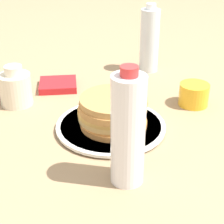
{
  "coord_description": "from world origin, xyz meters",
  "views": [
    {
      "loc": [
        -0.19,
        0.76,
        0.48
      ],
      "look_at": [
        -0.0,
        -0.01,
        0.05
      ],
      "focal_mm": 60.0,
      "sensor_mm": 36.0,
      "label": 1
    }
  ],
  "objects_px": {
    "plate": "(112,126)",
    "pancake_stack": "(112,111)",
    "juice_glass": "(194,94)",
    "water_bottle_mid": "(128,131)",
    "cream_jug": "(16,88)",
    "water_bottle_near": "(149,40)"
  },
  "relations": [
    {
      "from": "juice_glass",
      "to": "pancake_stack",
      "type": "bearing_deg",
      "value": 44.03
    },
    {
      "from": "juice_glass",
      "to": "water_bottle_mid",
      "type": "distance_m",
      "value": 0.39
    },
    {
      "from": "plate",
      "to": "water_bottle_near",
      "type": "xyz_separation_m",
      "value": [
        -0.03,
        -0.4,
        0.1
      ]
    },
    {
      "from": "pancake_stack",
      "to": "cream_jug",
      "type": "height_order",
      "value": "cream_jug"
    },
    {
      "from": "plate",
      "to": "pancake_stack",
      "type": "bearing_deg",
      "value": -110.69
    },
    {
      "from": "water_bottle_near",
      "to": "cream_jug",
      "type": "bearing_deg",
      "value": 46.68
    },
    {
      "from": "cream_jug",
      "to": "water_bottle_mid",
      "type": "bearing_deg",
      "value": 145.12
    },
    {
      "from": "plate",
      "to": "pancake_stack",
      "type": "relative_size",
      "value": 1.55
    },
    {
      "from": "juice_glass",
      "to": "water_bottle_mid",
      "type": "height_order",
      "value": "water_bottle_mid"
    },
    {
      "from": "plate",
      "to": "cream_jug",
      "type": "xyz_separation_m",
      "value": [
        0.29,
        -0.07,
        0.04
      ]
    },
    {
      "from": "water_bottle_near",
      "to": "water_bottle_mid",
      "type": "height_order",
      "value": "water_bottle_mid"
    },
    {
      "from": "pancake_stack",
      "to": "water_bottle_near",
      "type": "relative_size",
      "value": 0.79
    },
    {
      "from": "plate",
      "to": "cream_jug",
      "type": "distance_m",
      "value": 0.3
    },
    {
      "from": "pancake_stack",
      "to": "water_bottle_mid",
      "type": "xyz_separation_m",
      "value": [
        -0.08,
        0.19,
        0.07
      ]
    },
    {
      "from": "plate",
      "to": "juice_glass",
      "type": "height_order",
      "value": "juice_glass"
    },
    {
      "from": "plate",
      "to": "juice_glass",
      "type": "relative_size",
      "value": 3.3
    },
    {
      "from": "juice_glass",
      "to": "water_bottle_near",
      "type": "xyz_separation_m",
      "value": [
        0.16,
        -0.22,
        0.07
      ]
    },
    {
      "from": "plate",
      "to": "juice_glass",
      "type": "distance_m",
      "value": 0.26
    },
    {
      "from": "juice_glass",
      "to": "water_bottle_near",
      "type": "distance_m",
      "value": 0.28
    },
    {
      "from": "plate",
      "to": "water_bottle_mid",
      "type": "xyz_separation_m",
      "value": [
        -0.08,
        0.19,
        0.11
      ]
    },
    {
      "from": "plate",
      "to": "pancake_stack",
      "type": "xyz_separation_m",
      "value": [
        -0.0,
        -0.0,
        0.04
      ]
    },
    {
      "from": "cream_jug",
      "to": "water_bottle_near",
      "type": "relative_size",
      "value": 0.51
    }
  ]
}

